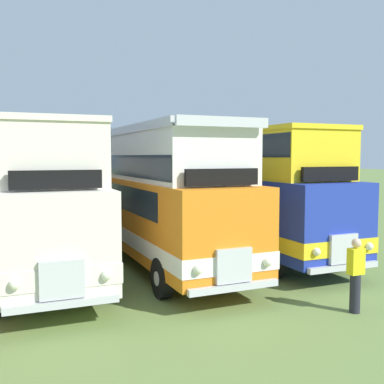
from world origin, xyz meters
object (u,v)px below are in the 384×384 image
bus_sixth_in_row (42,193)px  marshal_person (356,275)px  bus_seventh_in_row (153,192)px  bus_eighth_in_row (249,187)px

bus_sixth_in_row → marshal_person: bus_sixth_in_row is taller
bus_seventh_in_row → marshal_person: (2.50, -6.92, -1.48)m
bus_seventh_in_row → marshal_person: bus_seventh_in_row is taller
bus_seventh_in_row → bus_eighth_in_row: (3.66, -0.29, 0.10)m
bus_eighth_in_row → marshal_person: (-1.17, -6.63, -1.58)m
bus_sixth_in_row → bus_eighth_in_row: same height
bus_seventh_in_row → bus_eighth_in_row: 3.68m
bus_sixth_in_row → bus_seventh_in_row: size_ratio=0.88×
bus_sixth_in_row → marshal_person: size_ratio=5.83×
bus_seventh_in_row → marshal_person: bearing=-70.1°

